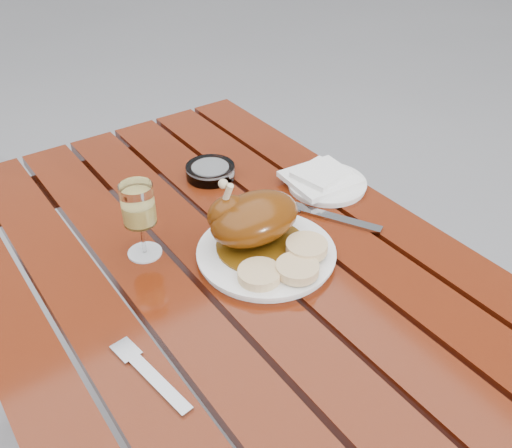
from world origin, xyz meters
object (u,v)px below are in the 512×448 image
(dinner_plate, at_px, (266,254))
(ashtray, at_px, (210,171))
(table, at_px, (227,398))
(side_plate, at_px, (327,184))
(wine_glass, at_px, (140,221))

(dinner_plate, xyz_separation_m, ashtray, (0.07, 0.30, 0.01))
(dinner_plate, height_order, ashtray, ashtray)
(table, distance_m, dinner_plate, 0.39)
(table, xyz_separation_m, ashtray, (0.14, 0.27, 0.39))
(side_plate, xyz_separation_m, ashtray, (-0.18, 0.18, 0.01))
(side_plate, bearing_deg, table, -164.56)
(side_plate, distance_m, ashtray, 0.25)
(wine_glass, bearing_deg, side_plate, -2.60)
(table, relative_size, side_plate, 7.11)
(table, height_order, side_plate, side_plate)
(wine_glass, bearing_deg, dinner_plate, -38.24)
(dinner_plate, xyz_separation_m, wine_glass, (-0.17, 0.14, 0.06))
(dinner_plate, xyz_separation_m, side_plate, (0.25, 0.12, -0.00))
(wine_glass, height_order, side_plate, wine_glass)
(dinner_plate, height_order, wine_glass, wine_glass)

